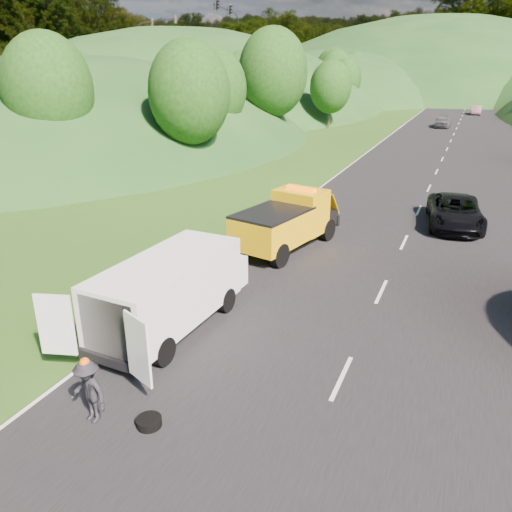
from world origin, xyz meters
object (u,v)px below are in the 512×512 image
at_px(tow_truck, 287,221).
at_px(worker, 93,421).
at_px(spare_tire, 149,426).
at_px(passing_suv, 453,226).
at_px(white_van, 171,289).
at_px(child, 174,322).
at_px(woman, 189,282).
at_px(suitcase, 149,297).

height_order(tow_truck, worker, tow_truck).
relative_size(spare_tire, passing_suv, 0.11).
relative_size(tow_truck, white_van, 0.94).
xyz_separation_m(child, passing_suv, (7.95, 14.78, 0.00)).
distance_m(tow_truck, woman, 5.78).
distance_m(white_van, worker, 4.92).
relative_size(suitcase, passing_suv, 0.11).
bearing_deg(passing_suv, spare_tire, -114.10).
bearing_deg(passing_suv, woman, -135.61).
relative_size(child, passing_suv, 0.17).
bearing_deg(worker, tow_truck, 100.93).
distance_m(child, suitcase, 1.67).
relative_size(white_van, spare_tire, 11.43).
bearing_deg(tow_truck, worker, -78.41).
xyz_separation_m(tow_truck, white_van, (-0.80, -8.53, 0.07)).
height_order(worker, spare_tire, worker).
bearing_deg(white_van, spare_tire, -62.16).
xyz_separation_m(white_van, suitcase, (-1.67, 1.04, -1.08)).
bearing_deg(passing_suv, child, -125.89).
bearing_deg(passing_suv, tow_truck, -144.31).
xyz_separation_m(tow_truck, woman, (-2.21, -5.18, -1.30)).
relative_size(woman, suitcase, 2.75).
height_order(white_van, suitcase, white_van).
bearing_deg(suitcase, tow_truck, 71.76).
xyz_separation_m(woman, spare_tire, (3.43, -7.64, 0.00)).
distance_m(spare_tire, passing_suv, 20.20).
height_order(spare_tire, passing_suv, passing_suv).
bearing_deg(woman, worker, 167.38).
bearing_deg(suitcase, passing_suv, 56.14).
bearing_deg(woman, suitcase, 146.65).
height_order(white_van, child, white_van).
distance_m(suitcase, passing_suv, 16.90).
bearing_deg(white_van, woman, 115.64).
distance_m(woman, passing_suv, 14.88).
bearing_deg(tow_truck, suitcase, -96.00).
height_order(white_van, worker, white_van).
bearing_deg(spare_tire, tow_truck, 95.42).
xyz_separation_m(woman, suitcase, (-0.25, -2.31, 0.30)).
bearing_deg(child, suitcase, 176.21).
height_order(suitcase, spare_tire, suitcase).
bearing_deg(passing_suv, worker, -117.38).
height_order(tow_truck, suitcase, tow_truck).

